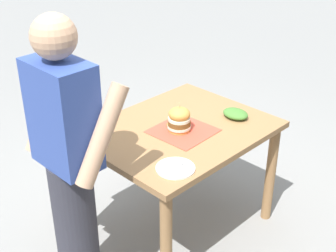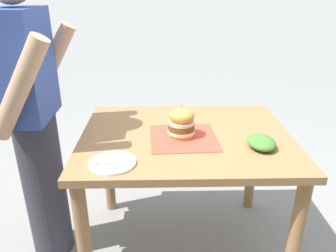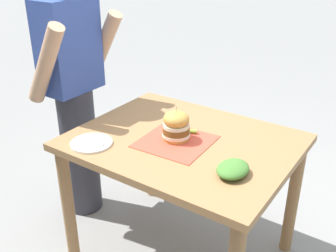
{
  "view_description": "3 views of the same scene",
  "coord_description": "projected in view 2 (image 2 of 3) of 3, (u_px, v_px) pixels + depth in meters",
  "views": [
    {
      "loc": [
        -1.82,
        1.93,
        2.22
      ],
      "look_at": [
        0.0,
        0.1,
        0.84
      ],
      "focal_mm": 50.0,
      "sensor_mm": 36.0,
      "label": 1
    },
    {
      "loc": [
        -1.65,
        0.14,
        1.56
      ],
      "look_at": [
        0.0,
        0.1,
        0.84
      ],
      "focal_mm": 35.0,
      "sensor_mm": 36.0,
      "label": 2
    },
    {
      "loc": [
        -1.59,
        -0.99,
        1.76
      ],
      "look_at": [
        0.0,
        0.1,
        0.84
      ],
      "focal_mm": 42.0,
      "sensor_mm": 36.0,
      "label": 3
    }
  ],
  "objects": [
    {
      "name": "diner_across_table",
      "position": [
        34.0,
        120.0,
        1.77
      ],
      "size": [
        0.55,
        0.35,
        1.69
      ],
      "color": "#33333D",
      "rests_on": "ground"
    },
    {
      "name": "ground_plane",
      "position": [
        183.0,
        244.0,
        2.13
      ],
      "size": [
        80.0,
        80.0,
        0.0
      ],
      "primitive_type": "plane",
      "color": "gray"
    },
    {
      "name": "pickle_spear",
      "position": [
        184.0,
        126.0,
        1.88
      ],
      "size": [
        0.06,
        0.09,
        0.02
      ],
      "primitive_type": "cylinder",
      "rotation": [
        0.0,
        1.57,
        2.01
      ],
      "color": "#8EA83D",
      "rests_on": "serving_paper"
    },
    {
      "name": "patio_table",
      "position": [
        185.0,
        153.0,
        1.87
      ],
      "size": [
        0.92,
        1.16,
        0.79
      ],
      "color": "#9E7247",
      "rests_on": "ground"
    },
    {
      "name": "sandwich",
      "position": [
        181.0,
        123.0,
        1.76
      ],
      "size": [
        0.15,
        0.15,
        0.19
      ],
      "color": "gold",
      "rests_on": "serving_paper"
    },
    {
      "name": "side_salad",
      "position": [
        262.0,
        142.0,
        1.66
      ],
      "size": [
        0.18,
        0.14,
        0.06
      ],
      "primitive_type": "ellipsoid",
      "color": "#477F33",
      "rests_on": "patio_table"
    },
    {
      "name": "serving_paper",
      "position": [
        184.0,
        138.0,
        1.77
      ],
      "size": [
        0.37,
        0.37,
        0.0
      ],
      "primitive_type": "cube",
      "rotation": [
        0.0,
        0.0,
        0.05
      ],
      "color": "#D64C38",
      "rests_on": "patio_table"
    },
    {
      "name": "side_plate_with_forks",
      "position": [
        112.0,
        163.0,
        1.51
      ],
      "size": [
        0.22,
        0.22,
        0.02
      ],
      "color": "white",
      "rests_on": "patio_table"
    }
  ]
}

